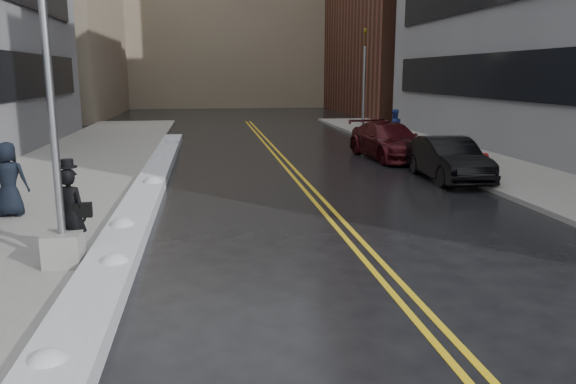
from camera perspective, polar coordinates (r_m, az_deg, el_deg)
name	(u,v)px	position (r m, az deg, el deg)	size (l,w,h in m)	color
ground	(253,305)	(9.07, -3.60, -11.40)	(160.00, 160.00, 0.00)	black
sidewalk_west	(46,187)	(19.33, -23.40, 0.46)	(5.50, 50.00, 0.15)	gray
sidewalk_east	(510,175)	(21.46, 21.63, 1.65)	(4.00, 50.00, 0.15)	gray
lane_line_left	(298,182)	(18.90, 1.02, 0.98)	(0.12, 50.00, 0.01)	gold
lane_line_right	(307,182)	(18.95, 1.92, 1.00)	(0.12, 50.00, 0.01)	gold
snow_ridge	(146,194)	(16.76, -14.25, -0.22)	(0.90, 30.00, 0.34)	silver
building_west_far	(26,9)	(54.65, -25.06, 16.53)	(14.00, 22.00, 18.00)	gray
building_far	(226,9)	(68.76, -6.28, 18.04)	(36.00, 16.00, 22.00)	gray
lamppost	(54,135)	(10.70, -22.70, 5.34)	(0.65, 0.65, 7.62)	gray
fire_hydrant	(485,162)	(20.91, 19.35, 2.89)	(0.26, 0.26, 0.73)	maroon
traffic_signal	(364,77)	(33.58, 7.73, 11.50)	(0.16, 0.20, 6.00)	gray
pedestrian_fedora	(71,214)	(11.26, -21.15, -2.07)	(0.64, 0.42, 1.74)	black
pedestrian_c	(8,179)	(15.29, -26.54, 1.16)	(0.90, 0.58, 1.83)	black
pedestrian_east	(394,128)	(27.70, 10.70, 6.43)	(0.86, 0.67, 1.78)	navy
car_black	(448,159)	(19.96, 15.96, 3.24)	(1.56, 4.46, 1.47)	black
car_maroon	(389,141)	(24.60, 10.18, 5.15)	(2.15, 5.30, 1.54)	#38080E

